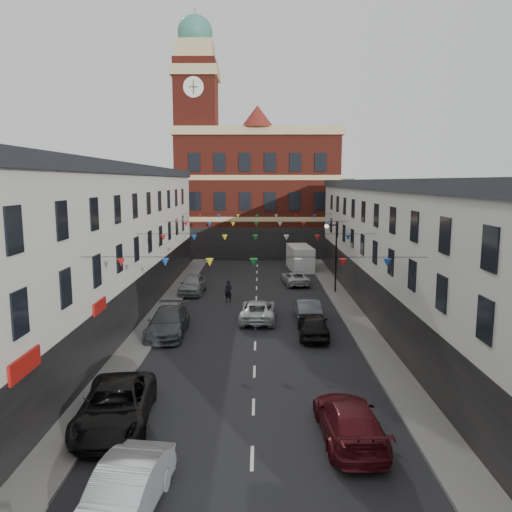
{
  "coord_description": "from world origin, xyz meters",
  "views": [
    {
      "loc": [
        0.25,
        -28.14,
        9.57
      ],
      "look_at": [
        0.01,
        7.12,
        4.27
      ],
      "focal_mm": 35.0,
      "sensor_mm": 36.0,
      "label": 1
    }
  ],
  "objects_px": {
    "car_right_d": "(313,325)",
    "car_right_f": "(295,278)",
    "car_left_d": "(168,322)",
    "moving_car": "(258,310)",
    "car_left_c": "(115,406)",
    "white_van": "(300,258)",
    "car_left_e": "(193,284)",
    "car_left_b": "(124,493)",
    "car_right_e": "(307,309)",
    "car_right_c": "(349,421)",
    "street_lamp": "(333,248)",
    "pedestrian": "(228,291)"
  },
  "relations": [
    {
      "from": "car_left_b",
      "to": "white_van",
      "type": "relative_size",
      "value": 0.81
    },
    {
      "from": "street_lamp",
      "to": "car_left_d",
      "type": "relative_size",
      "value": 1.06
    },
    {
      "from": "car_left_e",
      "to": "car_right_d",
      "type": "bearing_deg",
      "value": -49.67
    },
    {
      "from": "street_lamp",
      "to": "white_van",
      "type": "relative_size",
      "value": 1.02
    },
    {
      "from": "street_lamp",
      "to": "car_right_f",
      "type": "xyz_separation_m",
      "value": [
        -2.95,
        3.56,
        -3.27
      ]
    },
    {
      "from": "car_left_c",
      "to": "car_left_d",
      "type": "distance_m",
      "value": 11.76
    },
    {
      "from": "car_right_d",
      "to": "car_left_b",
      "type": "bearing_deg",
      "value": 69.15
    },
    {
      "from": "street_lamp",
      "to": "car_right_e",
      "type": "xyz_separation_m",
      "value": [
        -2.95,
        -8.24,
        -3.16
      ]
    },
    {
      "from": "car_right_c",
      "to": "car_right_e",
      "type": "distance_m",
      "value": 16.48
    },
    {
      "from": "moving_car",
      "to": "car_right_c",
      "type": "bearing_deg",
      "value": 104.48
    },
    {
      "from": "car_left_d",
      "to": "white_van",
      "type": "bearing_deg",
      "value": 65.84
    },
    {
      "from": "car_left_c",
      "to": "car_right_e",
      "type": "xyz_separation_m",
      "value": [
        9.02,
        15.41,
        -0.07
      ]
    },
    {
      "from": "car_left_c",
      "to": "car_left_e",
      "type": "relative_size",
      "value": 1.24
    },
    {
      "from": "car_left_c",
      "to": "white_van",
      "type": "bearing_deg",
      "value": 68.49
    },
    {
      "from": "car_right_e",
      "to": "car_right_f",
      "type": "xyz_separation_m",
      "value": [
        0.0,
        11.79,
        -0.11
      ]
    },
    {
      "from": "car_left_b",
      "to": "car_left_e",
      "type": "bearing_deg",
      "value": 101.02
    },
    {
      "from": "car_left_d",
      "to": "moving_car",
      "type": "xyz_separation_m",
      "value": [
        5.66,
        3.33,
        -0.1
      ]
    },
    {
      "from": "car_right_e",
      "to": "white_van",
      "type": "relative_size",
      "value": 0.77
    },
    {
      "from": "car_right_e",
      "to": "car_right_c",
      "type": "bearing_deg",
      "value": 89.03
    },
    {
      "from": "street_lamp",
      "to": "pedestrian",
      "type": "height_order",
      "value": "street_lamp"
    },
    {
      "from": "car_left_b",
      "to": "car_left_d",
      "type": "distance_m",
      "value": 17.37
    },
    {
      "from": "car_right_c",
      "to": "car_right_d",
      "type": "relative_size",
      "value": 1.17
    },
    {
      "from": "street_lamp",
      "to": "moving_car",
      "type": "distance_m",
      "value": 11.14
    },
    {
      "from": "pedestrian",
      "to": "white_van",
      "type": "bearing_deg",
      "value": 89.26
    },
    {
      "from": "car_left_c",
      "to": "car_left_d",
      "type": "relative_size",
      "value": 1.04
    },
    {
      "from": "car_left_b",
      "to": "moving_car",
      "type": "height_order",
      "value": "car_left_b"
    },
    {
      "from": "car_left_d",
      "to": "car_right_d",
      "type": "xyz_separation_m",
      "value": [
        9.1,
        -0.43,
        -0.05
      ]
    },
    {
      "from": "car_left_d",
      "to": "car_left_e",
      "type": "xyz_separation_m",
      "value": [
        0.0,
        11.69,
        -0.01
      ]
    },
    {
      "from": "moving_car",
      "to": "street_lamp",
      "type": "bearing_deg",
      "value": -124.33
    },
    {
      "from": "car_right_f",
      "to": "car_right_e",
      "type": "bearing_deg",
      "value": 83.11
    },
    {
      "from": "car_left_b",
      "to": "car_right_e",
      "type": "bearing_deg",
      "value": 78.26
    },
    {
      "from": "white_van",
      "to": "car_right_d",
      "type": "bearing_deg",
      "value": -97.37
    },
    {
      "from": "car_left_b",
      "to": "car_right_c",
      "type": "bearing_deg",
      "value": 38.85
    },
    {
      "from": "car_left_b",
      "to": "car_right_d",
      "type": "relative_size",
      "value": 1.05
    },
    {
      "from": "car_left_e",
      "to": "car_right_f",
      "type": "xyz_separation_m",
      "value": [
        9.1,
        3.74,
        -0.17
      ]
    },
    {
      "from": "car_right_f",
      "to": "car_left_c",
      "type": "bearing_deg",
      "value": 64.76
    },
    {
      "from": "car_right_e",
      "to": "car_right_f",
      "type": "distance_m",
      "value": 11.79
    },
    {
      "from": "car_left_e",
      "to": "moving_car",
      "type": "relative_size",
      "value": 0.92
    },
    {
      "from": "car_right_c",
      "to": "street_lamp",
      "type": "bearing_deg",
      "value": -99.05
    },
    {
      "from": "pedestrian",
      "to": "car_right_d",
      "type": "bearing_deg",
      "value": -32.95
    },
    {
      "from": "car_right_d",
      "to": "car_right_f",
      "type": "xyz_separation_m",
      "value": [
        -0.0,
        15.86,
        -0.13
      ]
    },
    {
      "from": "car_left_c",
      "to": "car_right_f",
      "type": "distance_m",
      "value": 28.66
    },
    {
      "from": "pedestrian",
      "to": "street_lamp",
      "type": "bearing_deg",
      "value": 44.94
    },
    {
      "from": "car_left_c",
      "to": "car_right_f",
      "type": "xyz_separation_m",
      "value": [
        9.02,
        27.2,
        -0.18
      ]
    },
    {
      "from": "car_right_d",
      "to": "car_right_f",
      "type": "height_order",
      "value": "car_right_d"
    },
    {
      "from": "car_left_e",
      "to": "white_van",
      "type": "height_order",
      "value": "white_van"
    },
    {
      "from": "car_right_f",
      "to": "pedestrian",
      "type": "bearing_deg",
      "value": 42.96
    },
    {
      "from": "car_left_d",
      "to": "car_left_e",
      "type": "relative_size",
      "value": 1.19
    },
    {
      "from": "car_right_c",
      "to": "car_right_e",
      "type": "height_order",
      "value": "car_right_c"
    },
    {
      "from": "car_right_f",
      "to": "white_van",
      "type": "xyz_separation_m",
      "value": [
        1.08,
        8.0,
        0.66
      ]
    }
  ]
}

